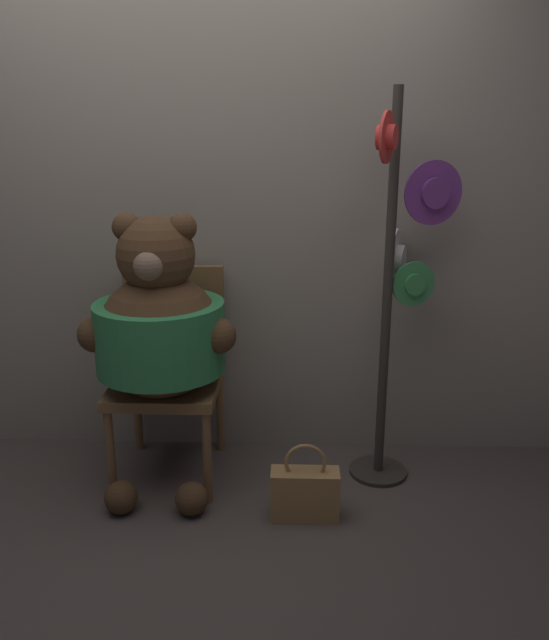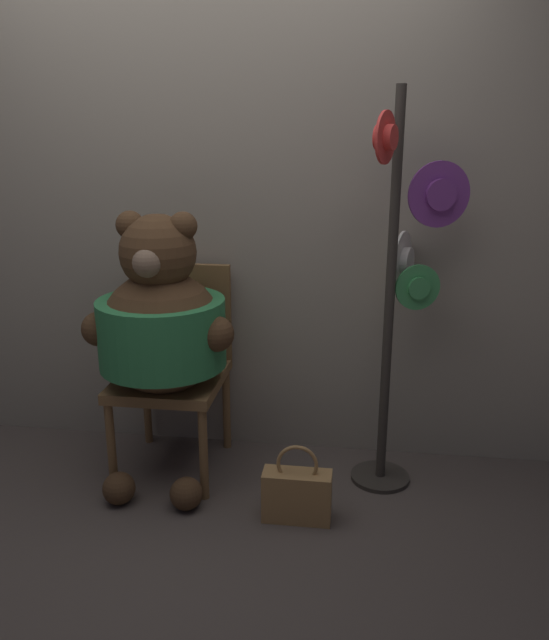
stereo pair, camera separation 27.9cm
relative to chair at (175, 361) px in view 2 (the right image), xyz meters
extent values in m
plane|color=#4C423D|center=(0.13, -0.37, -0.53)|extent=(14.00, 14.00, 0.00)
cube|color=gray|center=(0.13, 0.28, 0.72)|extent=(8.00, 0.10, 2.51)
cylinder|color=brown|center=(-0.22, -0.33, -0.31)|extent=(0.04, 0.04, 0.44)
cylinder|color=brown|center=(0.22, -0.33, -0.31)|extent=(0.04, 0.04, 0.44)
cylinder|color=brown|center=(-0.22, 0.16, -0.31)|extent=(0.04, 0.04, 0.44)
cylinder|color=brown|center=(0.22, 0.16, -0.31)|extent=(0.04, 0.04, 0.44)
cube|color=brown|center=(0.00, -0.09, -0.07)|extent=(0.49, 0.55, 0.05)
cube|color=brown|center=(0.00, 0.17, 0.20)|extent=(0.49, 0.04, 0.49)
sphere|color=#4C331E|center=(0.00, -0.17, 0.20)|extent=(0.56, 0.56, 0.56)
cylinder|color=#2D7F47|center=(0.00, -0.17, 0.20)|extent=(0.58, 0.58, 0.31)
sphere|color=#4C331E|center=(0.00, -0.17, 0.57)|extent=(0.34, 0.34, 0.34)
sphere|color=#4C331E|center=(-0.12, -0.17, 0.69)|extent=(0.12, 0.12, 0.12)
sphere|color=#4C331E|center=(0.12, -0.17, 0.69)|extent=(0.12, 0.12, 0.12)
sphere|color=#7A604C|center=(0.00, -0.32, 0.55)|extent=(0.12, 0.12, 0.12)
sphere|color=#4C331E|center=(-0.27, -0.24, 0.23)|extent=(0.16, 0.16, 0.16)
sphere|color=#4C331E|center=(0.27, -0.24, 0.23)|extent=(0.16, 0.16, 0.16)
sphere|color=#4C331E|center=(-0.16, -0.43, -0.46)|extent=(0.15, 0.15, 0.15)
sphere|color=#4C331E|center=(0.16, -0.43, -0.46)|extent=(0.15, 0.15, 0.15)
cylinder|color=#332D28|center=(1.01, -0.06, -0.52)|extent=(0.28, 0.28, 0.02)
cylinder|color=#332D28|center=(1.01, -0.06, 0.36)|extent=(0.04, 0.04, 1.79)
cylinder|color=#3D9351|center=(1.13, -0.02, 0.41)|extent=(0.20, 0.07, 0.21)
cylinder|color=#3D9351|center=(1.13, -0.02, 0.41)|extent=(0.11, 0.07, 0.10)
cylinder|color=red|center=(0.96, -0.20, 1.05)|extent=(0.09, 0.20, 0.21)
cylinder|color=red|center=(0.96, -0.20, 1.05)|extent=(0.10, 0.12, 0.10)
cylinder|color=#7A388E|center=(1.20, 0.01, 0.82)|extent=(0.27, 0.10, 0.28)
cylinder|color=#7A388E|center=(1.20, 0.01, 0.82)|extent=(0.15, 0.10, 0.14)
cylinder|color=silver|center=(1.07, 0.10, 0.50)|extent=(0.10, 0.27, 0.28)
cylinder|color=silver|center=(1.07, 0.10, 0.50)|extent=(0.12, 0.15, 0.14)
cube|color=#A87A47|center=(0.65, -0.44, -0.42)|extent=(0.29, 0.11, 0.22)
torus|color=#A87A47|center=(0.65, -0.44, -0.27)|extent=(0.18, 0.02, 0.18)
camera|label=1|loc=(0.60, -2.79, 1.07)|focal=35.00mm
camera|label=2|loc=(0.88, -2.76, 1.07)|focal=35.00mm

